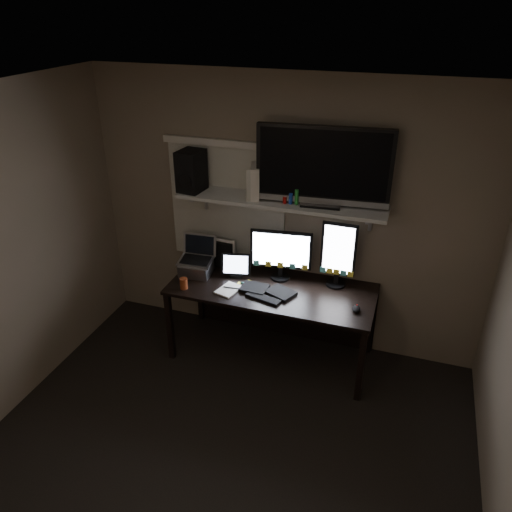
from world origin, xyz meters
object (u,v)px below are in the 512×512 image
at_px(keyboard, 268,291).
at_px(tablet, 236,265).
at_px(monitor_portrait, 338,255).
at_px(speaker, 191,171).
at_px(desk, 276,298).
at_px(mouse, 356,309).
at_px(laptop, 195,257).
at_px(cup, 184,283).
at_px(tv, 323,167).
at_px(monitor_landscape, 281,255).
at_px(game_console, 255,181).

bearing_deg(keyboard, tablet, 168.01).
xyz_separation_m(monitor_portrait, speaker, (-1.32, -0.05, 0.63)).
xyz_separation_m(desk, keyboard, (-0.02, -0.20, 0.19)).
xyz_separation_m(monitor_portrait, tablet, (-0.89, -0.14, -0.19)).
distance_m(mouse, laptop, 1.50).
xyz_separation_m(tablet, cup, (-0.36, -0.34, -0.07)).
distance_m(tablet, laptop, 0.38).
xyz_separation_m(laptop, cup, (0.00, -0.26, -0.13)).
distance_m(monitor_portrait, tv, 0.79).
bearing_deg(speaker, desk, 2.46).
relative_size(monitor_portrait, mouse, 5.79).
bearing_deg(cup, speaker, 99.34).
xyz_separation_m(monitor_landscape, tv, (0.33, 0.02, 0.83)).
xyz_separation_m(monitor_portrait, cup, (-1.25, -0.48, -0.25)).
distance_m(desk, mouse, 0.82).
bearing_deg(tablet, monitor_landscape, 1.45).
bearing_deg(laptop, game_console, 16.26).
xyz_separation_m(tablet, tv, (0.71, 0.11, 0.96)).
relative_size(game_console, speaker, 0.77).
relative_size(mouse, cup, 1.06).
relative_size(monitor_portrait, speaker, 1.70).
xyz_separation_m(monitor_portrait, mouse, (0.23, -0.35, -0.28)).
relative_size(keyboard, tv, 0.44).
xyz_separation_m(cup, speaker, (-0.07, 0.43, 0.88)).
bearing_deg(laptop, keyboard, -11.59).
bearing_deg(monitor_landscape, laptop, -174.31).
distance_m(desk, game_console, 1.09).
relative_size(monitor_portrait, tablet, 2.30).
relative_size(keyboard, cup, 4.82).
xyz_separation_m(keyboard, game_console, (-0.21, 0.28, 0.87)).
bearing_deg(tv, keyboard, -147.32).
bearing_deg(speaker, keyboard, -11.85).
bearing_deg(tablet, monitor_portrait, -3.87).
relative_size(tablet, game_console, 0.95).
bearing_deg(monitor_portrait, laptop, -169.58).
height_order(monitor_portrait, keyboard, monitor_portrait).
distance_m(game_console, speaker, 0.58).
height_order(monitor_landscape, game_console, game_console).
relative_size(laptop, speaker, 0.98).
height_order(mouse, laptop, laptop).
xyz_separation_m(laptop, tv, (1.08, 0.19, 0.90)).
bearing_deg(game_console, mouse, -35.67).
bearing_deg(game_console, keyboard, -70.89).
bearing_deg(game_console, monitor_portrait, -15.42).
distance_m(monitor_portrait, laptop, 1.28).
bearing_deg(tv, monitor_portrait, 2.23).
relative_size(tablet, tv, 0.24).
height_order(tv, game_console, tv).
height_order(monitor_portrait, game_console, game_console).
bearing_deg(game_console, cup, -155.29).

